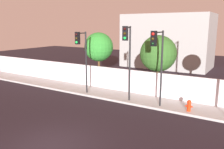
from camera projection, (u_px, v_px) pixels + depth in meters
ground_plane at (50, 147)px, 10.67m from camera, size 80.00×80.00×0.00m
sidewalk at (133, 99)px, 17.48m from camera, size 36.00×2.40×0.15m
perimeter_wall at (140, 82)px, 18.36m from camera, size 36.00×0.18×1.80m
traffic_light_left at (158, 53)px, 14.46m from camera, size 0.36×1.51×4.93m
traffic_light_center at (82, 49)px, 17.75m from camera, size 0.34×1.21×4.78m
traffic_light_right at (127, 48)px, 15.54m from camera, size 0.53×1.47×5.20m
fire_hydrant at (189, 105)px, 14.63m from camera, size 0.44×0.26×0.73m
roadside_tree_leftmost at (99, 47)px, 21.14m from camera, size 2.58×2.58×4.80m
roadside_tree_midleft at (158, 54)px, 18.30m from camera, size 2.84×2.84×4.68m
low_building_distant at (167, 41)px, 30.95m from camera, size 11.00×6.00×6.83m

